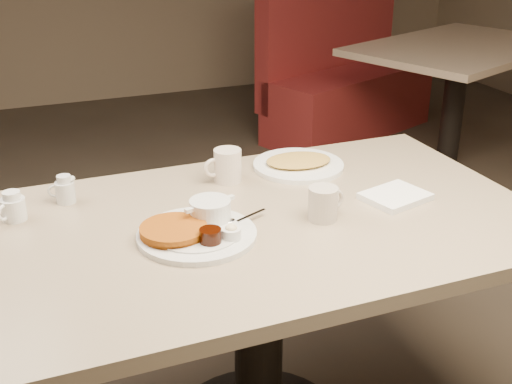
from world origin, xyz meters
name	(u,v)px	position (x,y,z in m)	size (l,w,h in m)	color
diner_table	(259,274)	(0.00, 0.00, 0.58)	(1.50, 0.90, 0.75)	tan
main_plate	(197,227)	(-0.18, -0.03, 0.77)	(0.39, 0.37, 0.07)	silver
coffee_mug_near	(324,203)	(0.16, -0.06, 0.80)	(0.12, 0.10, 0.09)	beige
napkin	(395,196)	(0.40, -0.03, 0.76)	(0.20, 0.18, 0.02)	white
coffee_mug_far	(227,166)	(0.01, 0.27, 0.80)	(0.12, 0.08, 0.10)	silver
creamer_left	(13,207)	(-0.60, 0.23, 0.79)	(0.09, 0.09, 0.08)	white
creamer_right	(65,190)	(-0.46, 0.30, 0.79)	(0.08, 0.07, 0.08)	silver
hash_plate	(298,164)	(0.25, 0.29, 0.76)	(0.31, 0.31, 0.04)	white
booth_back_right	(354,77)	(1.69, 2.44, 0.41)	(1.76, 1.89, 1.12)	maroon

